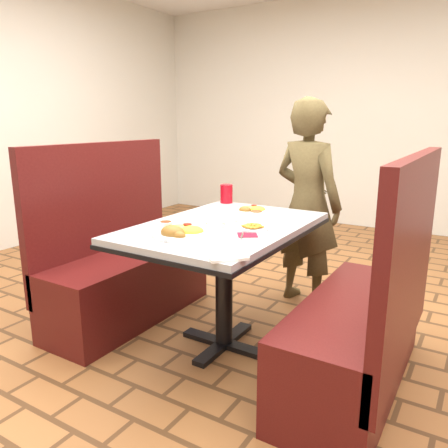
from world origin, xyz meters
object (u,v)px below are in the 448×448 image
(dining_table, at_px, (224,241))
(red_tumbler, at_px, (226,194))
(plantain_plate, at_px, (252,227))
(diner_person, at_px, (307,204))
(far_dinner_plate, at_px, (252,209))
(booth_bench_left, at_px, (123,270))
(booth_bench_right, at_px, (363,327))
(near_dinner_plate, at_px, (181,229))

(dining_table, height_order, red_tumbler, red_tumbler)
(plantain_plate, bearing_deg, diner_person, 92.35)
(diner_person, xyz_separation_m, far_dinner_plate, (-0.17, -0.51, 0.04))
(booth_bench_left, bearing_deg, red_tumbler, 49.48)
(booth_bench_left, xyz_separation_m, diner_person, (0.95, 0.88, 0.41))
(booth_bench_right, bearing_deg, far_dinner_plate, 155.57)
(dining_table, distance_m, red_tumbler, 0.66)
(diner_person, bearing_deg, dining_table, 95.75)
(diner_person, distance_m, far_dinner_plate, 0.54)
(dining_table, relative_size, booth_bench_left, 1.01)
(near_dinner_plate, xyz_separation_m, plantain_plate, (0.25, 0.30, -0.02))
(diner_person, bearing_deg, near_dinner_plate, 95.81)
(diner_person, relative_size, near_dinner_plate, 4.92)
(far_dinner_plate, bearing_deg, diner_person, 71.24)
(near_dinner_plate, distance_m, far_dinner_plate, 0.70)
(booth_bench_left, distance_m, red_tumbler, 0.88)
(far_dinner_plate, height_order, red_tumbler, red_tumbler)
(booth_bench_left, height_order, plantain_plate, booth_bench_left)
(booth_bench_right, distance_m, red_tumbler, 1.34)
(dining_table, bearing_deg, plantain_plate, -7.83)
(near_dinner_plate, bearing_deg, far_dinner_plate, 86.78)
(dining_table, relative_size, booth_bench_right, 1.01)
(dining_table, bearing_deg, far_dinner_plate, 92.68)
(booth_bench_left, bearing_deg, diner_person, 42.71)
(booth_bench_left, relative_size, diner_person, 0.82)
(booth_bench_right, bearing_deg, diner_person, 126.09)
(booth_bench_left, xyz_separation_m, far_dinner_plate, (0.78, 0.37, 0.44))
(far_dinner_plate, relative_size, plantain_plate, 1.39)
(near_dinner_plate, bearing_deg, red_tumbler, 106.62)
(diner_person, bearing_deg, plantain_plate, 108.15)
(far_dinner_plate, bearing_deg, booth_bench_left, -154.61)
(booth_bench_right, distance_m, far_dinner_plate, 1.00)
(booth_bench_left, bearing_deg, dining_table, 0.00)
(near_dinner_plate, bearing_deg, plantain_plate, 50.21)
(booth_bench_left, height_order, near_dinner_plate, booth_bench_left)
(booth_bench_right, bearing_deg, near_dinner_plate, -159.09)
(booth_bench_left, relative_size, booth_bench_right, 1.00)
(diner_person, height_order, near_dinner_plate, diner_person)
(dining_table, bearing_deg, booth_bench_right, 0.00)
(diner_person, xyz_separation_m, near_dinner_plate, (-0.21, -1.21, 0.05))
(near_dinner_plate, bearing_deg, booth_bench_right, 20.91)
(near_dinner_plate, height_order, far_dinner_plate, near_dinner_plate)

